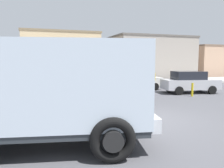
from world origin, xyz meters
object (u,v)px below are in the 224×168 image
at_px(traffic_light_pole, 115,66).
at_px(pedestrian_near_kerb, 153,80).
at_px(car_far_side, 137,80).
at_px(bollard_far, 180,87).
at_px(truck_foreground, 50,87).
at_px(cyclist, 137,87).
at_px(bollard_near, 192,90).
at_px(car_red_near, 190,82).

bearing_deg(traffic_light_pole, pedestrian_near_kerb, 38.04).
relative_size(car_far_side, bollard_far, 4.48).
distance_m(truck_foreground, cyclist, 7.44).
xyz_separation_m(traffic_light_pole, bollard_near, (5.54, 0.30, -1.62)).
distance_m(truck_foreground, traffic_light_pole, 6.90).
height_order(truck_foreground, pedestrian_near_kerb, truck_foreground).
relative_size(truck_foreground, bollard_far, 6.45).
distance_m(truck_foreground, pedestrian_near_kerb, 12.18).
bearing_deg(car_red_near, truck_foreground, -144.47).
relative_size(traffic_light_pole, pedestrian_near_kerb, 1.98).
relative_size(cyclist, bollard_far, 1.92).
xyz_separation_m(cyclist, traffic_light_pole, (-1.20, 0.34, 1.20)).
bearing_deg(cyclist, pedestrian_near_kerb, 50.23).
xyz_separation_m(pedestrian_near_kerb, bollard_far, (1.29, -1.63, -0.40)).
bearing_deg(cyclist, truck_foreground, -133.85).
bearing_deg(truck_foreground, pedestrian_near_kerb, 47.75).
xyz_separation_m(pedestrian_near_kerb, bollard_near, (1.29, -3.03, -0.40)).
height_order(traffic_light_pole, pedestrian_near_kerb, traffic_light_pole).
bearing_deg(truck_foreground, bollard_far, 37.90).
bearing_deg(car_red_near, car_far_side, 136.18).
bearing_deg(pedestrian_near_kerb, car_far_side, 124.09).
distance_m(traffic_light_pole, car_far_side, 5.82).
distance_m(car_red_near, car_far_side, 4.07).
relative_size(traffic_light_pole, bollard_near, 3.56).
xyz_separation_m(cyclist, car_red_near, (5.19, 2.03, -0.05)).
distance_m(cyclist, car_red_near, 5.57).
height_order(truck_foreground, bollard_far, truck_foreground).
bearing_deg(bollard_far, car_far_side, 126.63).
relative_size(truck_foreground, bollard_near, 6.45).
bearing_deg(pedestrian_near_kerb, truck_foreground, -132.25).
distance_m(cyclist, bollard_far, 4.81).
distance_m(truck_foreground, car_far_side, 12.60).
bearing_deg(car_red_near, bollard_far, 179.62).
relative_size(cyclist, car_red_near, 0.41).
xyz_separation_m(cyclist, bollard_near, (4.34, 0.63, -0.41)).
distance_m(car_red_near, bollard_near, 1.67).
xyz_separation_m(traffic_light_pole, pedestrian_near_kerb, (4.25, 3.33, -1.22)).
xyz_separation_m(car_red_near, car_far_side, (-2.94, 2.82, 0.00)).
relative_size(car_far_side, pedestrian_near_kerb, 2.49).
height_order(truck_foreground, traffic_light_pole, traffic_light_pole).
relative_size(pedestrian_near_kerb, bollard_far, 1.80).
bearing_deg(cyclist, car_red_near, 21.36).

